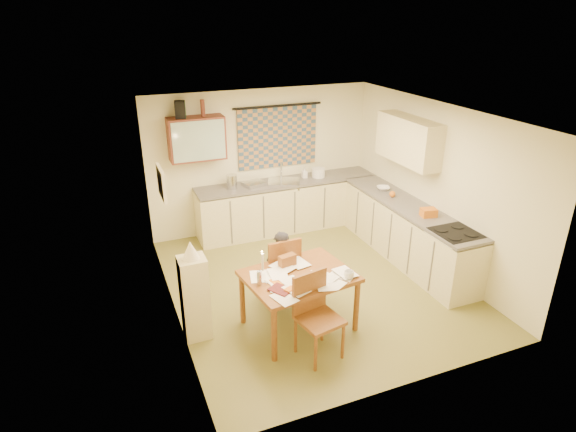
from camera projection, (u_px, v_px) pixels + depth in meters
name	position (u px, v px, depth m)	size (l,w,h in m)	color
floor	(314.00, 284.00, 7.08)	(4.00, 4.50, 0.02)	olive
ceiling	(318.00, 113.00, 6.08)	(4.00, 4.50, 0.02)	white
wall_back	(261.00, 161.00, 8.50)	(4.00, 0.02, 2.50)	beige
wall_front	(415.00, 286.00, 4.66)	(4.00, 0.02, 2.50)	beige
wall_left	(167.00, 228.00, 5.89)	(0.02, 4.50, 2.50)	beige
wall_right	(436.00, 186.00, 7.28)	(0.02, 4.50, 2.50)	beige
window_blind	(278.00, 137.00, 8.41)	(1.45, 0.03, 1.05)	#304B67
curtain_rod	(278.00, 106.00, 8.18)	(0.04, 0.04, 1.60)	black
wall_cabinet	(197.00, 139.00, 7.73)	(0.90, 0.34, 0.70)	#5B261B
wall_cabinet_glass	(199.00, 141.00, 7.59)	(0.84, 0.02, 0.64)	#99B2A5
upper_cabinet_right	(408.00, 140.00, 7.44)	(0.34, 1.30, 0.70)	#CFC389
framed_print	(161.00, 183.00, 6.06)	(0.04, 0.50, 0.40)	beige
print_canvas	(163.00, 183.00, 6.07)	(0.01, 0.42, 0.32)	white
counter_back	(288.00, 205.00, 8.69)	(3.30, 0.62, 0.92)	#CFC389
counter_right	(406.00, 232.00, 7.64)	(0.62, 2.95, 0.92)	#CFC389
stove	(451.00, 262.00, 6.72)	(0.60, 0.60, 0.93)	white
sink	(284.00, 184.00, 8.49)	(0.55, 0.45, 0.10)	silver
tap	(281.00, 171.00, 8.58)	(0.03, 0.03, 0.28)	silver
dish_rack	(254.00, 184.00, 8.27)	(0.35, 0.30, 0.06)	silver
kettle	(232.00, 182.00, 8.10)	(0.18, 0.18, 0.24)	silver
mixing_bowl	(318.00, 173.00, 8.68)	(0.24, 0.24, 0.16)	white
soap_bottle	(304.00, 173.00, 8.63)	(0.09, 0.09, 0.19)	white
bowl	(383.00, 188.00, 8.08)	(0.28, 0.28, 0.05)	white
orange_bag	(429.00, 212.00, 7.03)	(0.22, 0.16, 0.12)	orange
fruit_orange	(392.00, 194.00, 7.76)	(0.10, 0.10, 0.10)	orange
speaker	(180.00, 110.00, 7.47)	(0.16, 0.20, 0.26)	black
bottle_green	(183.00, 109.00, 7.48)	(0.07, 0.07, 0.26)	#195926
bottle_brown	(203.00, 108.00, 7.59)	(0.07, 0.07, 0.26)	#5B261B
dining_table	(299.00, 300.00, 5.99)	(1.39, 1.13, 0.75)	brown
chair_far	(279.00, 282.00, 6.53)	(0.48, 0.48, 1.01)	brown
chair_near	(318.00, 332.00, 5.52)	(0.53, 0.53, 1.01)	brown
person	(280.00, 269.00, 6.38)	(0.42, 0.30, 1.09)	black
shelf_stand	(195.00, 298.00, 5.75)	(0.32, 0.30, 1.08)	#CFC389
lampshade	(191.00, 250.00, 5.49)	(0.20, 0.20, 0.22)	beige
letter_rack	(287.00, 261.00, 5.99)	(0.22, 0.10, 0.16)	brown
mug	(349.00, 275.00, 5.74)	(0.16, 0.16, 0.10)	white
magazine	(276.00, 294.00, 5.43)	(0.30, 0.32, 0.02)	maroon
book	(275.00, 286.00, 5.59)	(0.25, 0.31, 0.02)	orange
orange_box	(290.00, 290.00, 5.49)	(0.12, 0.08, 0.04)	orange
eyeglasses	(322.00, 281.00, 5.69)	(0.13, 0.04, 0.02)	black
candle_holder	(259.00, 278.00, 5.60)	(0.06, 0.06, 0.18)	silver
candle	(263.00, 262.00, 5.53)	(0.02, 0.02, 0.22)	white
candle_flame	(262.00, 252.00, 5.51)	(0.02, 0.02, 0.02)	#FFCC66
papers	(299.00, 280.00, 5.71)	(1.26, 1.01, 0.03)	white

